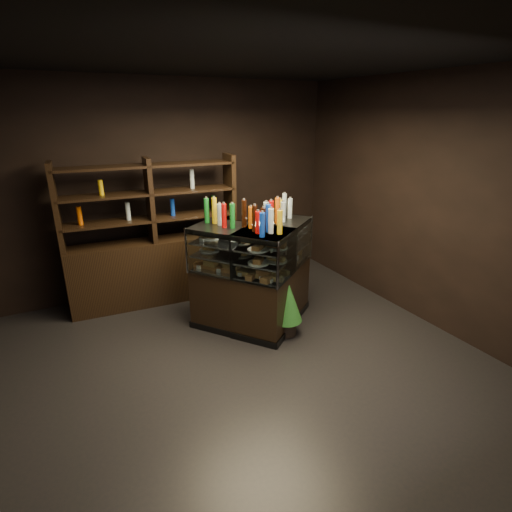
{
  "coord_description": "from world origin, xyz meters",
  "views": [
    {
      "loc": [
        -1.55,
        -3.18,
        2.56
      ],
      "look_at": [
        0.45,
        0.68,
        0.97
      ],
      "focal_mm": 28.0,
      "sensor_mm": 36.0,
      "label": 1
    }
  ],
  "objects": [
    {
      "name": "display_case",
      "position": [
        0.53,
        0.79,
        0.44
      ],
      "size": [
        1.65,
        1.3,
        1.3
      ],
      "rotation": [
        0.0,
        0.0,
        -0.13
      ],
      "color": "black",
      "rests_on": "ground"
    },
    {
      "name": "ground",
      "position": [
        0.0,
        0.0,
        0.0
      ],
      "size": [
        5.0,
        5.0,
        0.0
      ],
      "primitive_type": "plane",
      "color": "black",
      "rests_on": "ground"
    },
    {
      "name": "food_display",
      "position": [
        0.53,
        0.78,
        0.95
      ],
      "size": [
        1.31,
        0.97,
        0.41
      ],
      "color": "#B26C40",
      "rests_on": "display_case"
    },
    {
      "name": "back_shelving",
      "position": [
        -0.41,
        2.05,
        0.61
      ],
      "size": [
        2.31,
        0.56,
        2.0
      ],
      "rotation": [
        0.0,
        0.0,
        -0.06
      ],
      "color": "black",
      "rests_on": "ground"
    },
    {
      "name": "potted_conifer",
      "position": [
        0.73,
        0.43,
        0.47
      ],
      "size": [
        0.38,
        0.38,
        0.82
      ],
      "rotation": [
        0.0,
        0.0,
        0.32
      ],
      "color": "black",
      "rests_on": "ground"
    },
    {
      "name": "bottles_top",
      "position": [
        0.53,
        0.79,
        1.43
      ],
      "size": [
        1.14,
        0.83,
        0.3
      ],
      "color": "#0F38B2",
      "rests_on": "display_case"
    },
    {
      "name": "room_shell",
      "position": [
        0.0,
        0.0,
        1.94
      ],
      "size": [
        5.02,
        5.02,
        3.01
      ],
      "color": "black",
      "rests_on": "ground"
    }
  ]
}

